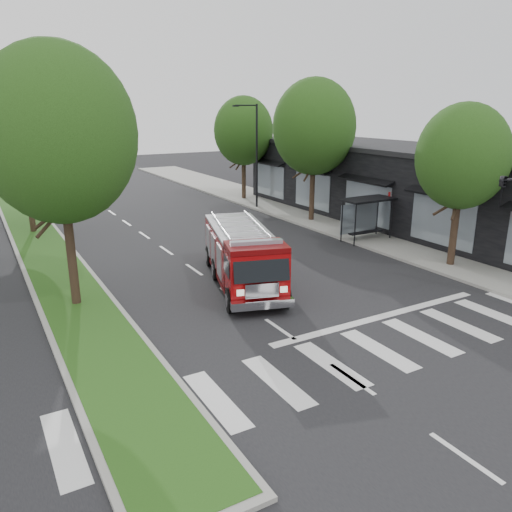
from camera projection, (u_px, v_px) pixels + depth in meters
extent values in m
plane|color=black|center=(280.00, 329.00, 18.21)|extent=(140.00, 140.00, 0.00)
cube|color=gray|center=(360.00, 230.00, 32.44)|extent=(5.00, 80.00, 0.15)
cube|color=gray|center=(38.00, 239.00, 30.30)|extent=(3.00, 50.00, 0.14)
cube|color=#1C4814|center=(38.00, 238.00, 30.28)|extent=(2.60, 49.50, 0.02)
cube|color=black|center=(413.00, 188.00, 33.89)|extent=(8.00, 30.00, 5.00)
cylinder|color=black|center=(355.00, 225.00, 28.66)|extent=(0.08, 0.08, 2.50)
cylinder|color=black|center=(391.00, 220.00, 29.99)|extent=(0.08, 0.08, 2.50)
cylinder|color=black|center=(342.00, 221.00, 29.66)|extent=(0.08, 0.08, 2.50)
cylinder|color=black|center=(377.00, 216.00, 30.99)|extent=(0.08, 0.08, 2.50)
cube|color=black|center=(368.00, 199.00, 29.45)|extent=(3.20, 1.60, 0.12)
cube|color=#8C99A5|center=(359.00, 218.00, 30.39)|extent=(2.80, 0.04, 1.80)
cube|color=black|center=(366.00, 232.00, 30.03)|extent=(2.40, 0.40, 0.08)
cylinder|color=black|center=(454.00, 231.00, 24.80)|extent=(0.36, 0.36, 3.74)
ellipsoid|color=black|center=(463.00, 156.00, 23.75)|extent=(4.40, 4.40, 5.06)
cylinder|color=black|center=(312.00, 191.00, 34.68)|extent=(0.36, 0.36, 4.40)
ellipsoid|color=black|center=(314.00, 127.00, 33.45)|extent=(5.60, 5.60, 6.44)
cylinder|color=black|center=(244.00, 177.00, 43.06)|extent=(0.36, 0.36, 3.96)
ellipsoid|color=black|center=(243.00, 131.00, 41.95)|extent=(5.00, 5.00, 5.75)
cylinder|color=black|center=(71.00, 252.00, 19.68)|extent=(0.36, 0.36, 4.62)
ellipsoid|color=black|center=(58.00, 134.00, 18.38)|extent=(5.80, 5.80, 6.67)
cylinder|color=black|center=(30.00, 199.00, 31.35)|extent=(0.36, 0.36, 4.40)
ellipsoid|color=black|center=(20.00, 129.00, 30.11)|extent=(5.60, 5.60, 6.44)
imported|color=black|center=(502.00, 192.00, 17.05)|extent=(0.18, 0.22, 1.10)
cylinder|color=black|center=(257.00, 158.00, 38.68)|extent=(0.16, 0.16, 8.00)
cylinder|color=black|center=(246.00, 105.00, 37.13)|extent=(1.80, 0.10, 0.10)
cube|color=black|center=(236.00, 106.00, 36.72)|extent=(0.45, 0.20, 0.12)
cube|color=#590406|center=(242.00, 274.00, 22.80)|extent=(4.57, 8.25, 0.24)
cube|color=maroon|center=(239.00, 249.00, 23.22)|extent=(4.01, 6.45, 1.88)
cube|color=maroon|center=(256.00, 273.00, 19.79)|extent=(2.75, 2.31, 1.98)
cube|color=#B2B2B7|center=(239.00, 228.00, 22.93)|extent=(4.01, 6.45, 0.11)
cylinder|color=#B2B2B7|center=(220.00, 225.00, 22.70)|extent=(1.75, 5.43, 0.09)
cylinder|color=#B2B2B7|center=(257.00, 223.00, 23.06)|extent=(1.75, 5.43, 0.09)
cube|color=silver|center=(263.00, 304.00, 19.03)|extent=(2.44, 1.03, 0.33)
cube|color=#8C99A5|center=(256.00, 242.00, 19.42)|extent=(2.08, 0.92, 0.17)
cylinder|color=black|center=(231.00, 300.00, 19.56)|extent=(0.62, 1.09, 1.04)
cylinder|color=black|center=(284.00, 296.00, 20.02)|extent=(0.62, 1.09, 1.04)
cylinder|color=black|center=(216.00, 269.00, 23.26)|extent=(0.62, 1.09, 1.04)
cylinder|color=black|center=(261.00, 266.00, 23.71)|extent=(0.62, 1.09, 1.04)
cylinder|color=black|center=(210.00, 256.00, 25.37)|extent=(0.62, 1.09, 1.04)
cylinder|color=black|center=(251.00, 253.00, 25.82)|extent=(0.62, 1.09, 1.04)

